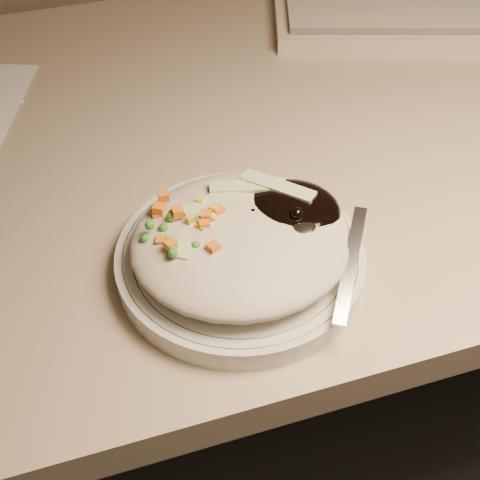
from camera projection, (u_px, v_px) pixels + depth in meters
name	position (u px, v px, depth m)	size (l,w,h in m)	color
desk	(255.00, 242.00, 0.91)	(1.40, 0.70, 0.74)	tan
plate	(240.00, 260.00, 0.60)	(0.22, 0.22, 0.02)	silver
plate_rim	(240.00, 253.00, 0.59)	(0.21, 0.21, 0.00)	#144723
meal	(245.00, 235.00, 0.57)	(0.21, 0.19, 0.05)	#B1A78F
keyboard	(443.00, 15.00, 0.91)	(0.48, 0.29, 0.03)	beige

